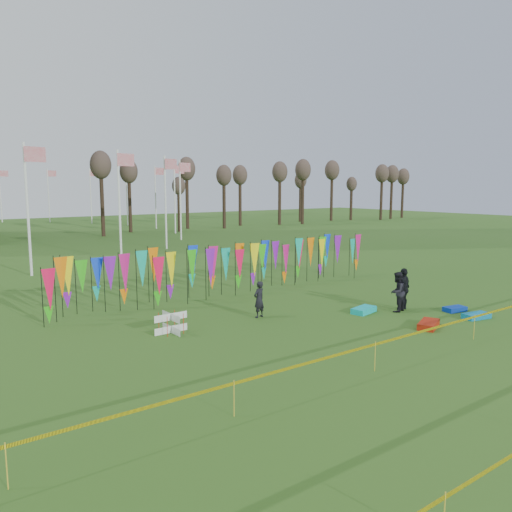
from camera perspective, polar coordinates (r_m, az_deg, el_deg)
ground at (r=18.29m, az=13.14°, el=-9.44°), size 160.00×160.00×0.00m
banner_row at (r=25.08m, az=-2.77°, el=-0.81°), size 18.64×0.64×2.46m
caution_tape_near at (r=16.73m, az=17.91°, el=-8.49°), size 26.00×0.02×0.90m
tree_line at (r=71.51m, az=3.30°, el=8.57°), size 53.92×1.92×7.84m
box_kite at (r=18.89m, az=-9.68°, el=-7.57°), size 0.69×0.69×0.76m
person_left at (r=20.72m, az=0.35°, el=-4.98°), size 0.63×0.52×1.52m
person_mid at (r=22.49m, az=15.83°, el=-3.96°), size 0.95×0.71×1.75m
person_right at (r=22.94m, az=16.53°, el=-3.63°), size 1.22×0.92×1.86m
kite_bag_turquoise at (r=22.10m, az=12.21°, el=-6.06°), size 1.30×0.84×0.24m
kite_bag_blue at (r=23.51m, az=21.77°, el=-5.65°), size 1.06×0.68×0.21m
kite_bag_red at (r=20.53m, az=19.11°, el=-7.40°), size 1.45×1.09×0.24m
kite_bag_teal at (r=22.62m, az=23.87°, el=-6.27°), size 1.24×0.76×0.22m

